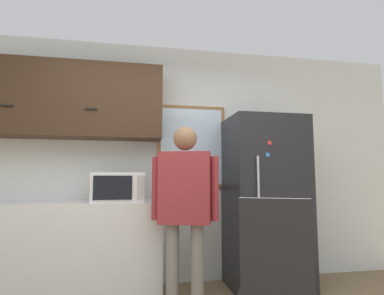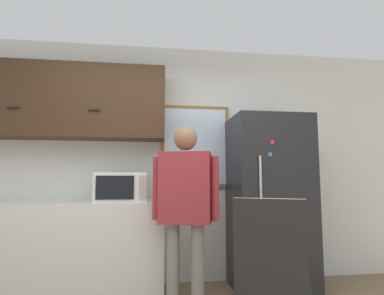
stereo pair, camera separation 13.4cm
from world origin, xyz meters
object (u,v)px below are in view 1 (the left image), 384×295
Objects in this scene: person at (185,197)px; refrigerator at (265,201)px; microwave at (119,187)px; chair at (277,276)px.

person is 1.05m from refrigerator.
person is at bearing -36.30° from microwave.
person is (0.59, -0.44, -0.08)m from microwave.
person is 0.89× the size of refrigerator.
refrigerator is at bearing 41.27° from person.
refrigerator is at bearing -85.53° from chair.
microwave is 0.74m from person.
person reaches higher than chair.
person is at bearing -155.35° from refrigerator.
microwave is 0.28× the size of refrigerator.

